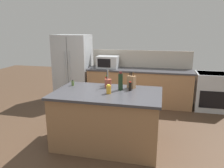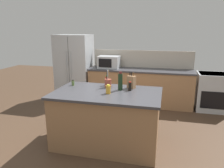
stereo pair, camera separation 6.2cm
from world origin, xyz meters
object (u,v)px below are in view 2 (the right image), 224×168
spice_jar_oregano (73,83)px  hot_sauce_bottle (107,81)px  soy_sauce_bottle (130,86)px  knife_block (131,82)px  utensil_crock (108,83)px  honey_jar (108,89)px  wine_bottle (120,82)px  refrigerator (74,67)px  microwave (109,62)px  range_oven (212,92)px

spice_jar_oregano → hot_sauce_bottle: hot_sauce_bottle is taller
soy_sauce_bottle → knife_block: bearing=91.0°
utensil_crock → honey_jar: (0.11, -0.38, -0.01)m
knife_block → wine_bottle: wine_bottle is taller
hot_sauce_bottle → honey_jar: bearing=-72.4°
knife_block → spice_jar_oregano: bearing=-154.0°
refrigerator → wine_bottle: 2.73m
microwave → soy_sauce_bottle: microwave is taller
refrigerator → knife_block: refrigerator is taller
microwave → utensil_crock: size_ratio=1.73×
range_oven → utensil_crock: (-2.14, -1.90, 0.56)m
wine_bottle → knife_block: bearing=45.2°
spice_jar_oregano → honey_jar: honey_jar is taller
microwave → knife_block: size_ratio=1.91×
utensil_crock → hot_sauce_bottle: bearing=113.0°
knife_block → hot_sauce_bottle: knife_block is taller
spice_jar_oregano → hot_sauce_bottle: (0.61, 0.16, 0.04)m
range_oven → knife_block: (-1.72, -1.86, 0.59)m
range_oven → microwave: microwave is taller
soy_sauce_bottle → hot_sauce_bottle: bearing=151.7°
knife_block → honey_jar: bearing=-104.5°
soy_sauce_bottle → honey_jar: 0.40m
hot_sauce_bottle → honey_jar: 0.54m
hot_sauce_bottle → honey_jar: size_ratio=1.25×
microwave → wine_bottle: 2.16m
refrigerator → hot_sauce_bottle: size_ratio=9.69×
refrigerator → soy_sauce_bottle: bearing=-47.3°
spice_jar_oregano → soy_sauce_bottle: (1.08, -0.09, 0.03)m
spice_jar_oregano → utensil_crock: bearing=2.8°
wine_bottle → microwave: bearing=110.0°
range_oven → spice_jar_oregano: bearing=-145.4°
honey_jar → hot_sauce_bottle: bearing=107.6°
utensil_crock → soy_sauce_bottle: bearing=-16.6°
microwave → hot_sauce_bottle: microwave is taller
refrigerator → spice_jar_oregano: size_ratio=17.06×
microwave → wine_bottle: (0.74, -2.03, -0.01)m
range_oven → wine_bottle: 2.84m
range_oven → wine_bottle: size_ratio=2.89×
soy_sauce_bottle → range_oven: bearing=49.8°
hot_sauce_bottle → microwave: bearing=103.7°
utensil_crock → wine_bottle: (0.25, -0.12, 0.07)m
microwave → hot_sauce_bottle: size_ratio=2.97×
refrigerator → hot_sauce_bottle: (1.44, -1.82, 0.13)m
knife_block → utensil_crock: utensil_crock is taller
microwave → wine_bottle: microwave is taller
refrigerator → spice_jar_oregano: 2.16m
range_oven → microwave: bearing=180.0°
knife_block → refrigerator: bearing=157.1°
spice_jar_oregano → honey_jar: size_ratio=0.71×
soy_sauce_bottle → utensil_crock: bearing=163.4°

